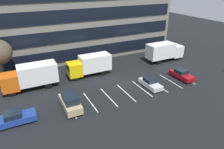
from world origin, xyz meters
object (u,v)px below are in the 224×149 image
Objects in this scene: sedan_silver at (150,83)px; sedan_navy at (15,118)px; box_truck_orange at (31,76)px; sedan_maroon at (182,74)px; box_truck_yellow at (90,64)px; suv_tan at (70,102)px; box_truck_white at (164,51)px.

sedan_navy is at bearing -179.42° from sedan_silver.
box_truck_orange is 1.85× the size of sedan_maroon.
box_truck_orange is at bearing -176.46° from box_truck_yellow.
sedan_navy is at bearing -109.97° from box_truck_orange.
sedan_navy is (-25.55, -0.38, 0.01)m from sedan_maroon.
sedan_maroon is at bearing 1.22° from suv_tan.
sedan_maroon is (6.50, 0.19, 0.04)m from sedan_silver.
box_truck_orange is 8.55m from sedan_navy.
suv_tan is 1.05× the size of sedan_maroon.
sedan_silver is at bearing 0.99° from suv_tan.
box_truck_white reaches higher than sedan_silver.
sedan_navy reaches higher than sedan_silver.
box_truck_orange is (-25.43, -0.36, 0.02)m from box_truck_white.
box_truck_orange is at bearing 70.03° from sedan_navy.
suv_tan is 1.11× the size of sedan_silver.
sedan_silver is (6.59, -8.34, -1.28)m from box_truck_yellow.
sedan_silver is at bearing -25.60° from box_truck_orange.
box_truck_white reaches higher than box_truck_yellow.
box_truck_yellow is 15.47m from sedan_maroon.
box_truck_white is at bearing 16.33° from sedan_navy.
box_truck_yellow is at bearing 128.34° from sedan_silver.
suv_tan is at bearing -159.15° from box_truck_white.
suv_tan is at bearing -178.78° from sedan_maroon.
suv_tan is 6.48m from sedan_navy.
sedan_maroon is at bearing 1.66° from sedan_silver.
sedan_maroon is at bearing -109.27° from box_truck_white.
sedan_silver is (-9.26, -8.10, -1.39)m from box_truck_white.
suv_tan is (-21.84, -8.32, -1.09)m from box_truck_white.
box_truck_orange reaches higher than suv_tan.
sedan_maroon is at bearing -18.44° from box_truck_orange.
box_truck_yellow is at bearing 3.54° from box_truck_orange.
box_truck_yellow is 0.94× the size of box_truck_orange.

